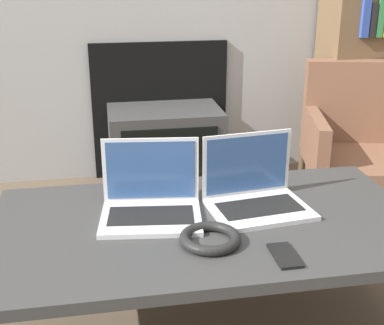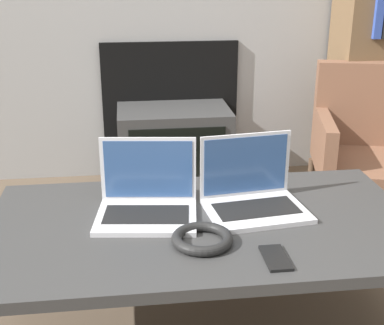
{
  "view_description": "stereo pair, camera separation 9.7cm",
  "coord_description": "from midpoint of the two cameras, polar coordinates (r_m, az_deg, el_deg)",
  "views": [
    {
      "loc": [
        -0.32,
        -1.19,
        1.17
      ],
      "look_at": [
        0.0,
        0.61,
        0.48
      ],
      "focal_mm": 50.0,
      "sensor_mm": 36.0,
      "label": 1
    },
    {
      "loc": [
        -0.23,
        -1.21,
        1.17
      ],
      "look_at": [
        0.0,
        0.61,
        0.48
      ],
      "focal_mm": 50.0,
      "sensor_mm": 36.0,
      "label": 2
    }
  ],
  "objects": [
    {
      "name": "phone",
      "position": [
        1.54,
        8.08,
        -9.82
      ],
      "size": [
        0.07,
        0.13,
        0.01
      ],
      "color": "black",
      "rests_on": "table"
    },
    {
      "name": "armchair",
      "position": [
        2.87,
        17.09,
        2.98
      ],
      "size": [
        0.72,
        0.7,
        0.69
      ],
      "rotation": [
        0.0,
        0.0,
        -0.24
      ],
      "color": "brown",
      "rests_on": "ground_plane"
    },
    {
      "name": "laptop_right",
      "position": [
        1.81,
        5.2,
        -3.2
      ],
      "size": [
        0.35,
        0.28,
        0.24
      ],
      "rotation": [
        0.0,
        0.0,
        0.12
      ],
      "color": "silver",
      "rests_on": "table"
    },
    {
      "name": "laptop_left",
      "position": [
        1.75,
        -5.99,
        -4.02
      ],
      "size": [
        0.35,
        0.29,
        0.24
      ],
      "rotation": [
        0.0,
        0.0,
        -0.12
      ],
      "color": "silver",
      "rests_on": "table"
    },
    {
      "name": "table",
      "position": [
        1.73,
        0.16,
        -7.06
      ],
      "size": [
        1.37,
        0.75,
        0.39
      ],
      "color": "#333333",
      "rests_on": "ground_plane"
    },
    {
      "name": "tv",
      "position": [
        2.89,
        -3.82,
        1.46
      ],
      "size": [
        0.59,
        0.39,
        0.44
      ],
      "color": "#383838",
      "rests_on": "ground_plane"
    },
    {
      "name": "headphones",
      "position": [
        1.59,
        0.19,
        -8.1
      ],
      "size": [
        0.18,
        0.18,
        0.03
      ],
      "color": "black",
      "rests_on": "table"
    }
  ]
}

